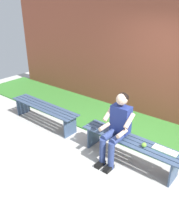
{
  "coord_description": "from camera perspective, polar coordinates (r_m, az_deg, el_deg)",
  "views": [
    {
      "loc": [
        -1.58,
        3.1,
        2.66
      ],
      "look_at": [
        0.8,
        0.15,
        0.81
      ],
      "focal_mm": 36.97,
      "sensor_mm": 36.0,
      "label": 1
    }
  ],
  "objects": [
    {
      "name": "ground_plane",
      "position": [
        4.36,
        -10.83,
        -12.47
      ],
      "size": [
        10.0,
        7.0,
        0.04
      ],
      "primitive_type": "cube",
      "color": "#B2B2AD"
    },
    {
      "name": "grass_strip",
      "position": [
        5.68,
        5.41,
        -1.85
      ],
      "size": [
        9.0,
        1.55,
        0.03
      ],
      "primitive_type": "cube",
      "color": "#387A2D",
      "rests_on": "ground"
    },
    {
      "name": "brick_wall",
      "position": [
        5.63,
        16.63,
        12.48
      ],
      "size": [
        9.5,
        0.24,
        2.88
      ],
      "primitive_type": "cube",
      "color": "#9E4C38",
      "rests_on": "ground"
    },
    {
      "name": "bench_near",
      "position": [
        4.17,
        9.95,
        -7.94
      ],
      "size": [
        1.9,
        0.44,
        0.46
      ],
      "rotation": [
        0.0,
        0.0,
        -0.02
      ],
      "color": "#384C6B",
      "rests_on": "ground"
    },
    {
      "name": "bench_far",
      "position": [
        5.46,
        -11.17,
        0.53
      ],
      "size": [
        1.93,
        0.44,
        0.46
      ],
      "rotation": [
        0.0,
        0.0,
        -0.02
      ],
      "color": "#384C6B",
      "rests_on": "ground"
    },
    {
      "name": "person_seated",
      "position": [
        4.01,
        6.77,
        -3.43
      ],
      "size": [
        0.5,
        0.69,
        1.26
      ],
      "color": "navy",
      "rests_on": "ground"
    },
    {
      "name": "apple",
      "position": [
        3.95,
        13.32,
        -7.93
      ],
      "size": [
        0.08,
        0.08,
        0.08
      ],
      "primitive_type": "sphere",
      "color": "#72B738",
      "rests_on": "bench_near"
    },
    {
      "name": "book_open",
      "position": [
        3.96,
        18.16,
        -9.06
      ],
      "size": [
        0.42,
        0.17,
        0.02
      ],
      "rotation": [
        0.0,
        0.0,
        -0.02
      ],
      "color": "white",
      "rests_on": "bench_near"
    }
  ]
}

